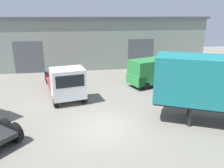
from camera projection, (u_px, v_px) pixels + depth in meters
name	position (u px, v px, depth m)	size (l,w,h in m)	color
ground_plane	(103.00, 128.00, 12.95)	(60.00, 60.00, 0.00)	slate
warehouse_building	(85.00, 40.00, 29.35)	(30.13, 9.47, 6.17)	gray
flatbed_truck_white	(65.00, 82.00, 17.39)	(3.94, 8.51, 2.66)	silver
delivery_van_green	(153.00, 71.00, 20.43)	(5.35, 3.52, 2.50)	#28843D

